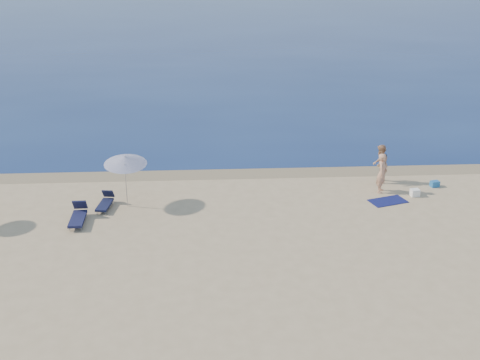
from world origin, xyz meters
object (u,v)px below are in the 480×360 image
person_right (380,164)px  umbrella_near (125,160)px  blue_cooler (435,184)px  person_left (382,173)px

person_right → umbrella_near: (-11.94, -2.02, 1.17)m
blue_cooler → umbrella_near: (-14.49, -1.30, 1.98)m
person_left → blue_cooler: (2.77, 0.46, -0.81)m
person_left → umbrella_near: (-11.71, -0.84, 1.17)m
person_left → blue_cooler: person_left is taller
blue_cooler → umbrella_near: 14.68m
person_left → person_right: bearing=13.7°
person_left → person_right: (0.23, 1.18, 0.00)m
blue_cooler → umbrella_near: umbrella_near is taller
person_right → person_left: bearing=15.5°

